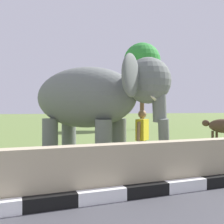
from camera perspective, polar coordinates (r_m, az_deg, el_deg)
The scene contains 5 objects.
barrier_parapet at distance 4.98m, azimuth -12.35°, elevation -13.01°, with size 28.00×0.36×1.00m, color tan.
elephant at distance 7.37m, azimuth -3.51°, elevation 2.76°, with size 3.79×3.87×2.97m.
person_handler at distance 7.45m, azimuth 6.46°, elevation -5.18°, with size 0.57×0.50×1.66m.
cow_near at distance 13.61m, azimuth 22.53°, elevation -2.89°, with size 1.00×1.92×1.23m.
tree_distant at distance 23.04m, azimuth 6.43°, elevation 10.51°, with size 3.11×3.11×7.30m.
Camera 1 is at (1.25, -1.08, 1.66)m, focal length 42.84 mm.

